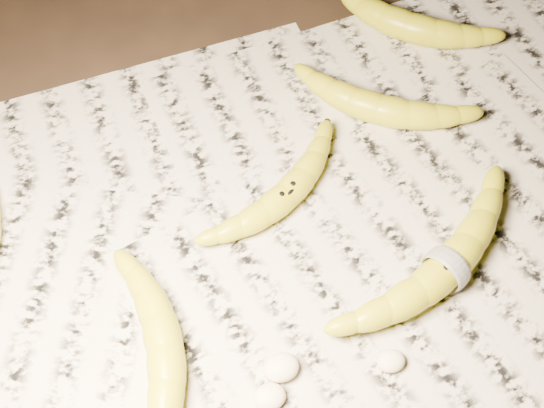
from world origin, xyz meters
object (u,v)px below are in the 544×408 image
object	(u,v)px
banana_center	(286,194)
banana_left_b	(165,349)
banana_taped	(447,267)
banana_upper_b	(409,24)
banana_upper_a	(380,107)

from	to	relation	value
banana_center	banana_left_b	bearing A→B (deg)	-170.92
banana_taped	banana_center	bearing A→B (deg)	106.65
banana_taped	banana_upper_b	bearing A→B (deg)	46.81
banana_taped	banana_upper_a	size ratio (longest dim) A/B	1.25
banana_center	banana_taped	xyz separation A→B (m)	(0.12, -0.14, 0.00)
banana_taped	banana_left_b	bearing A→B (deg)	153.18
banana_center	banana_upper_a	size ratio (longest dim) A/B	0.95
banana_upper_b	banana_upper_a	bearing A→B (deg)	-85.58
banana_upper_b	banana_left_b	bearing A→B (deg)	-98.76
banana_upper_a	banana_upper_b	distance (m)	0.14
banana_center	banana_taped	size ratio (longest dim) A/B	0.76
banana_center	banana_upper_a	bearing A→B (deg)	-0.59
banana_left_b	banana_taped	bearing A→B (deg)	-84.34
banana_taped	banana_upper_b	size ratio (longest dim) A/B	1.27
banana_upper_b	banana_center	bearing A→B (deg)	-98.22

